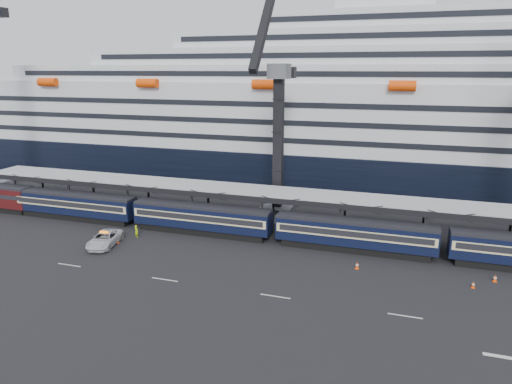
% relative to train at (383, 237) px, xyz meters
% --- Properties ---
extents(ground, '(260.00, 260.00, 0.00)m').
position_rel_train_xyz_m(ground, '(4.65, -10.00, -2.20)').
color(ground, black).
rests_on(ground, ground).
extents(train, '(133.05, 3.00, 4.05)m').
position_rel_train_xyz_m(train, '(0.00, 0.00, 0.00)').
color(train, black).
rests_on(train, ground).
extents(canopy, '(130.00, 6.25, 5.53)m').
position_rel_train_xyz_m(canopy, '(4.65, 4.00, 3.05)').
color(canopy, gray).
rests_on(canopy, ground).
extents(cruise_ship, '(214.09, 28.84, 34.00)m').
position_rel_train_xyz_m(cruise_ship, '(3.57, 35.99, 10.14)').
color(cruise_ship, black).
rests_on(cruise_ship, ground).
extents(crane_dark_near, '(4.50, 17.75, 35.08)m').
position_rel_train_xyz_m(crane_dark_near, '(-15.35, 8.59, 9.73)').
color(crane_dark_near, '#494B50').
rests_on(crane_dark_near, ground).
extents(pickup_truck, '(4.02, 6.60, 1.71)m').
position_rel_train_xyz_m(pickup_truck, '(-33.08, -7.74, -1.35)').
color(pickup_truck, silver).
rests_on(pickup_truck, ground).
extents(worker, '(0.70, 0.59, 1.64)m').
position_rel_train_xyz_m(worker, '(-30.91, -4.00, -1.38)').
color(worker, '#ADD90B').
rests_on(worker, ground).
extents(traffic_cone_a, '(0.38, 0.38, 0.76)m').
position_rel_train_xyz_m(traffic_cone_a, '(-35.36, -4.64, -1.83)').
color(traffic_cone_a, '#F24407').
rests_on(traffic_cone_a, ground).
extents(traffic_cone_b, '(0.33, 0.33, 0.67)m').
position_rel_train_xyz_m(traffic_cone_b, '(-32.06, -6.58, -1.87)').
color(traffic_cone_b, '#F24407').
rests_on(traffic_cone_b, ground).
extents(traffic_cone_c, '(0.43, 0.43, 0.86)m').
position_rel_train_xyz_m(traffic_cone_c, '(-2.44, -5.17, -1.78)').
color(traffic_cone_c, '#F24407').
rests_on(traffic_cone_c, ground).
extents(traffic_cone_d, '(0.42, 0.42, 0.83)m').
position_rel_train_xyz_m(traffic_cone_d, '(11.49, -4.04, -1.79)').
color(traffic_cone_d, '#F24407').
rests_on(traffic_cone_d, ground).
extents(traffic_cone_e, '(0.36, 0.36, 0.73)m').
position_rel_train_xyz_m(traffic_cone_e, '(9.16, -6.22, -1.84)').
color(traffic_cone_e, '#F24407').
rests_on(traffic_cone_e, ground).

